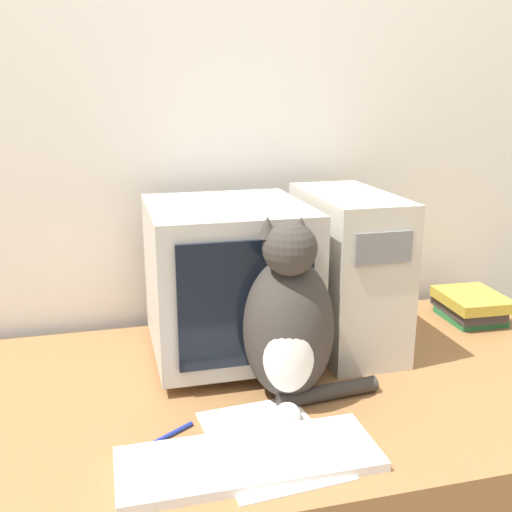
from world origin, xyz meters
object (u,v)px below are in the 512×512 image
cat (289,324)px  book_stack (470,306)px  computer_tower (347,270)px  crt_monitor (228,279)px  pen (159,440)px  keyboard (249,459)px

cat → book_stack: size_ratio=1.91×
cat → computer_tower: bearing=63.1°
crt_monitor → book_stack: size_ratio=1.87×
crt_monitor → computer_tower: size_ratio=1.00×
book_stack → pen: (-0.92, -0.40, -0.04)m
keyboard → cat: cat is taller
computer_tower → cat: size_ratio=0.98×
crt_monitor → cat: size_ratio=0.98×
keyboard → book_stack: book_stack is taller
computer_tower → book_stack: size_ratio=1.88×
crt_monitor → book_stack: (0.71, 0.06, -0.15)m
crt_monitor → computer_tower: computer_tower is taller
crt_monitor → computer_tower: 0.30m
computer_tower → pen: bearing=-146.2°
crt_monitor → book_stack: crt_monitor is taller
crt_monitor → computer_tower: (0.30, 0.00, 0.00)m
keyboard → pen: size_ratio=3.30×
cat → pen: cat is taller
crt_monitor → cat: (0.08, -0.23, -0.03)m
book_stack → pen: 1.00m
book_stack → computer_tower: bearing=-171.8°
computer_tower → book_stack: 0.44m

